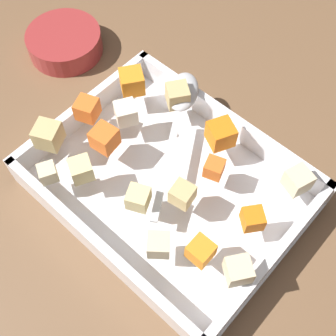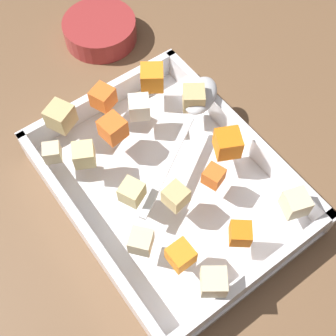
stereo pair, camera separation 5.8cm
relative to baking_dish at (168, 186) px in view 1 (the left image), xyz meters
name	(u,v)px [view 1 (the left image)]	position (x,y,z in m)	size (l,w,h in m)	color
ground_plane	(161,200)	(0.00, 0.02, -0.02)	(4.00, 4.00, 0.00)	brown
baking_dish	(168,186)	(0.00, 0.00, 0.00)	(0.36, 0.27, 0.05)	silver
carrot_chunk_corner_se	(132,82)	(0.13, -0.07, 0.06)	(0.03, 0.03, 0.03)	orange
carrot_chunk_mid_left	(253,219)	(-0.13, -0.02, 0.05)	(0.03, 0.03, 0.03)	orange
carrot_chunk_corner_nw	(87,109)	(0.15, 0.01, 0.05)	(0.03, 0.03, 0.03)	orange
carrot_chunk_rim_edge	(214,168)	(-0.05, -0.04, 0.05)	(0.02, 0.02, 0.02)	orange
carrot_chunk_back_center	(201,251)	(-0.11, 0.06, 0.05)	(0.03, 0.03, 0.03)	orange
carrot_chunk_near_right	(221,134)	(-0.02, -0.08, 0.06)	(0.03, 0.03, 0.03)	orange
carrot_chunk_heap_top	(104,138)	(0.09, 0.03, 0.05)	(0.03, 0.03, 0.03)	orange
potato_chunk_far_left	(81,169)	(0.08, 0.08, 0.05)	(0.03, 0.03, 0.03)	#E0CC89
potato_chunk_under_handle	(48,135)	(0.15, 0.07, 0.06)	(0.03, 0.03, 0.03)	tan
potato_chunk_front_center	(298,180)	(-0.14, -0.10, 0.05)	(0.03, 0.03, 0.03)	beige
potato_chunk_corner_ne	(137,197)	(0.00, 0.06, 0.05)	(0.03, 0.03, 0.03)	#E0CC89
potato_chunk_mid_right	(178,95)	(0.07, -0.10, 0.05)	(0.03, 0.03, 0.03)	tan
potato_chunk_center	(48,173)	(0.11, 0.11, 0.05)	(0.02, 0.02, 0.02)	beige
potato_chunk_near_left	(159,245)	(-0.06, 0.09, 0.05)	(0.03, 0.03, 0.03)	beige
potato_chunk_corner_sw	(238,270)	(-0.15, 0.05, 0.05)	(0.03, 0.03, 0.03)	beige
potato_chunk_near_spoon	(184,193)	(-0.04, 0.01, 0.05)	(0.03, 0.03, 0.03)	tan
parsnip_chunk_heap_side	(126,113)	(0.10, -0.02, 0.05)	(0.03, 0.03, 0.03)	silver
serving_spoon	(181,99)	(0.06, -0.10, 0.05)	(0.15, 0.22, 0.02)	silver
small_prep_bowl	(65,42)	(0.31, -0.08, 0.00)	(0.13, 0.13, 0.04)	maroon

